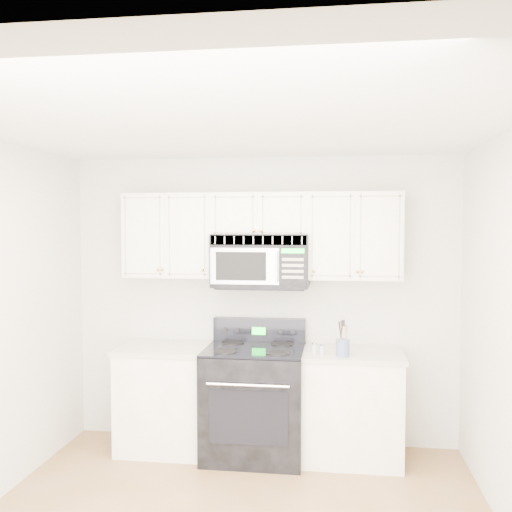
# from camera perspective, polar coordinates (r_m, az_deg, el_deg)

# --- Properties ---
(room) EXTENTS (3.51, 3.51, 2.61)m
(room) POSITION_cam_1_polar(r_m,az_deg,el_deg) (3.53, -2.92, -8.13)
(room) COLOR #966D4F
(room) RESTS_ON ground
(base_cabinet_left) EXTENTS (0.86, 0.65, 0.92)m
(base_cabinet_left) POSITION_cam_1_polar(r_m,az_deg,el_deg) (5.28, -8.68, -14.13)
(base_cabinet_left) COLOR white
(base_cabinet_left) RESTS_ON ground
(base_cabinet_right) EXTENTS (0.86, 0.65, 0.92)m
(base_cabinet_right) POSITION_cam_1_polar(r_m,az_deg,el_deg) (5.08, 9.50, -14.83)
(base_cabinet_right) COLOR white
(base_cabinet_right) RESTS_ON ground
(range) EXTENTS (0.84, 0.76, 1.14)m
(range) POSITION_cam_1_polar(r_m,az_deg,el_deg) (5.07, -0.14, -14.15)
(range) COLOR black
(range) RESTS_ON ground
(upper_cabinets) EXTENTS (2.44, 0.37, 0.75)m
(upper_cabinets) POSITION_cam_1_polar(r_m,az_deg,el_deg) (5.03, 0.45, 2.48)
(upper_cabinets) COLOR white
(upper_cabinets) RESTS_ON ground
(microwave) EXTENTS (0.83, 0.47, 0.46)m
(microwave) POSITION_cam_1_polar(r_m,az_deg,el_deg) (4.98, 0.52, -0.43)
(microwave) COLOR black
(microwave) RESTS_ON ground
(utensil_crock) EXTENTS (0.11, 0.11, 0.29)m
(utensil_crock) POSITION_cam_1_polar(r_m,az_deg,el_deg) (4.75, 8.68, -8.96)
(utensil_crock) COLOR #4C5D8B
(utensil_crock) RESTS_ON base_cabinet_right
(shaker_salt) EXTENTS (0.04, 0.04, 0.10)m
(shaker_salt) POSITION_cam_1_polar(r_m,az_deg,el_deg) (4.81, 5.87, -9.14)
(shaker_salt) COLOR #B4B4BF
(shaker_salt) RESTS_ON base_cabinet_right
(shaker_pepper) EXTENTS (0.04, 0.04, 0.09)m
(shaker_pepper) POSITION_cam_1_polar(r_m,az_deg,el_deg) (4.80, 6.62, -9.22)
(shaker_pepper) COLOR #B4B4BF
(shaker_pepper) RESTS_ON base_cabinet_right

